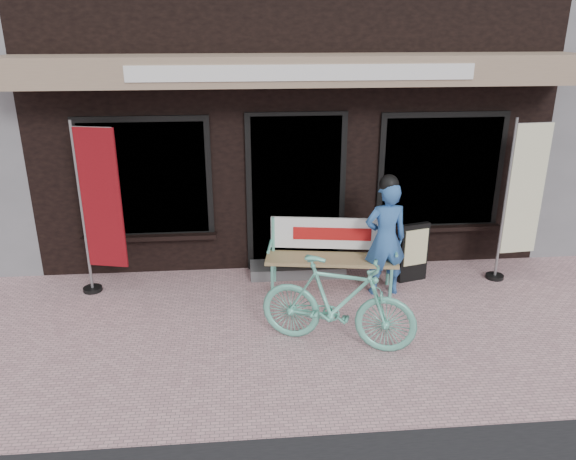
{
  "coord_description": "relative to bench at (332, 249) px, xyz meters",
  "views": [
    {
      "loc": [
        -0.76,
        -5.31,
        3.32
      ],
      "look_at": [
        -0.22,
        0.7,
        1.05
      ],
      "focal_mm": 35.0,
      "sensor_mm": 36.0,
      "label": 1
    }
  ],
  "objects": [
    {
      "name": "ground",
      "position": [
        -0.4,
        -1.33,
        -0.54
      ],
      "size": [
        70.0,
        70.0,
        0.0
      ],
      "primitive_type": "plane",
      "color": "#CB9B9F",
      "rests_on": "ground"
    },
    {
      "name": "menu_stand",
      "position": [
        1.12,
        0.07,
        -0.12
      ],
      "size": [
        0.41,
        0.19,
        0.81
      ],
      "rotation": [
        0.0,
        0.0,
        0.27
      ],
      "color": "black",
      "rests_on": "ground"
    },
    {
      "name": "nobori_red",
      "position": [
        -2.9,
        0.08,
        0.61
      ],
      "size": [
        0.66,
        0.29,
        2.22
      ],
      "rotation": [
        0.0,
        0.0,
        -0.23
      ],
      "color": "gray",
      "rests_on": "ground"
    },
    {
      "name": "storefront",
      "position": [
        -0.4,
        3.64,
        2.45
      ],
      "size": [
        7.0,
        6.77,
        6.0
      ],
      "color": "black",
      "rests_on": "ground"
    },
    {
      "name": "person",
      "position": [
        0.64,
        -0.24,
        0.24
      ],
      "size": [
        0.57,
        0.39,
        1.57
      ],
      "rotation": [
        0.0,
        0.0,
        0.07
      ],
      "color": "#3060A6",
      "rests_on": "ground"
    },
    {
      "name": "bench",
      "position": [
        0.0,
        0.0,
        0.0
      ],
      "size": [
        1.73,
        0.68,
        0.92
      ],
      "rotation": [
        0.0,
        0.0,
        -0.15
      ],
      "color": "#62C0A7",
      "rests_on": "ground"
    },
    {
      "name": "bicycle",
      "position": [
        -0.17,
        -1.41,
        -0.03
      ],
      "size": [
        1.74,
        1.07,
        1.01
      ],
      "primitive_type": "imported",
      "rotation": [
        0.0,
        0.0,
        1.19
      ],
      "color": "#62C0A7",
      "rests_on": "ground"
    },
    {
      "name": "nobori_cream",
      "position": [
        2.49,
        0.06,
        0.59
      ],
      "size": [
        0.65,
        0.26,
        2.19
      ],
      "rotation": [
        0.0,
        0.0,
        0.09
      ],
      "color": "gray",
      "rests_on": "ground"
    }
  ]
}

